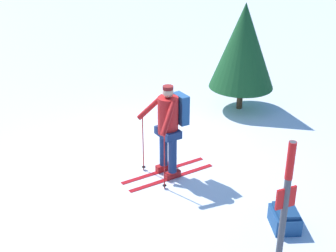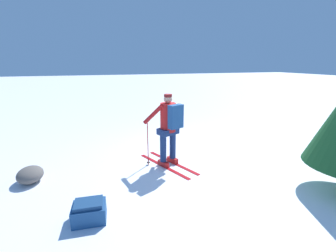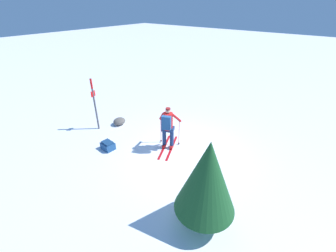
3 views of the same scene
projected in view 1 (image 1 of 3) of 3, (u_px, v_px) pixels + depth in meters
The scene contains 5 objects.
ground_plane at pixel (156, 156), 9.13m from camera, with size 80.00×80.00×0.00m, color white.
skier at pixel (169, 124), 8.11m from camera, with size 1.74×1.09×1.71m.
dropped_backpack at pixel (285, 218), 7.05m from camera, with size 0.43×0.53×0.33m.
trail_marker at pixel (283, 222), 4.98m from camera, with size 0.24×0.09×2.33m.
pine_tree at pixel (243, 46), 10.66m from camera, with size 1.51×1.51×2.52m.
Camera 1 is at (0.88, 7.97, 4.41)m, focal length 50.00 mm.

